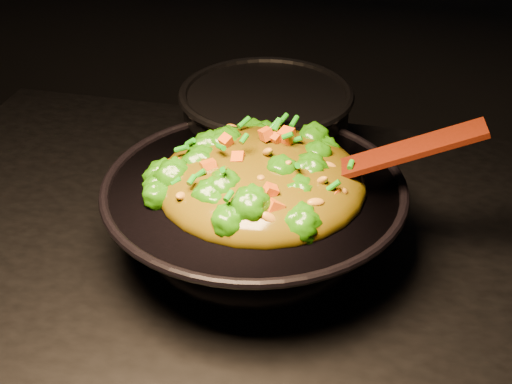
# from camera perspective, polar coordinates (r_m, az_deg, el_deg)

# --- Properties ---
(wok) EXTENTS (0.40, 0.40, 0.10)m
(wok) POSITION_cam_1_polar(r_m,az_deg,el_deg) (0.91, -0.14, -2.26)
(wok) COLOR black
(wok) RESTS_ON stovetop
(stir_fry) EXTENTS (0.33, 0.33, 0.09)m
(stir_fry) POSITION_cam_1_polar(r_m,az_deg,el_deg) (0.86, 0.42, 3.02)
(stir_fry) COLOR #216807
(stir_fry) RESTS_ON wok
(spatula) EXTENTS (0.25, 0.07, 0.11)m
(spatula) POSITION_cam_1_polar(r_m,az_deg,el_deg) (0.86, 9.46, 2.56)
(spatula) COLOR #3D1207
(spatula) RESTS_ON wok
(back_pot) EXTENTS (0.28, 0.28, 0.14)m
(back_pot) POSITION_cam_1_polar(r_m,az_deg,el_deg) (1.07, 0.79, 4.82)
(back_pot) COLOR black
(back_pot) RESTS_ON stovetop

